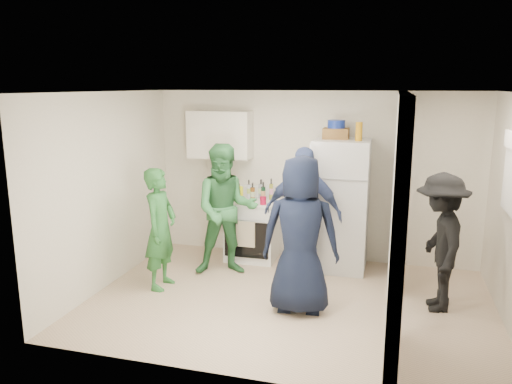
% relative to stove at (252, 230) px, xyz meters
% --- Properties ---
extents(floor, '(4.80, 4.80, 0.00)m').
position_rel_stove_xyz_m(floor, '(0.86, -1.37, -0.45)').
color(floor, '#C4AA8A').
rests_on(floor, ground).
extents(wall_back, '(4.80, 0.00, 4.80)m').
position_rel_stove_xyz_m(wall_back, '(0.86, 0.33, 0.80)').
color(wall_back, silver).
rests_on(wall_back, floor).
extents(wall_front, '(4.80, 0.00, 4.80)m').
position_rel_stove_xyz_m(wall_front, '(0.86, -3.07, 0.80)').
color(wall_front, silver).
rests_on(wall_front, floor).
extents(wall_left, '(0.00, 3.40, 3.40)m').
position_rel_stove_xyz_m(wall_left, '(-1.54, -1.37, 0.80)').
color(wall_left, silver).
rests_on(wall_left, floor).
extents(ceiling, '(4.80, 4.80, 0.00)m').
position_rel_stove_xyz_m(ceiling, '(0.86, -1.37, 2.05)').
color(ceiling, white).
rests_on(ceiling, wall_back).
extents(partition_pier_back, '(0.12, 1.20, 2.50)m').
position_rel_stove_xyz_m(partition_pier_back, '(2.06, -0.27, 0.80)').
color(partition_pier_back, silver).
rests_on(partition_pier_back, floor).
extents(partition_pier_front, '(0.12, 1.20, 2.50)m').
position_rel_stove_xyz_m(partition_pier_front, '(2.06, -2.47, 0.80)').
color(partition_pier_front, silver).
rests_on(partition_pier_front, floor).
extents(partition_header, '(0.12, 1.00, 0.40)m').
position_rel_stove_xyz_m(partition_header, '(2.06, -1.37, 1.85)').
color(partition_header, silver).
rests_on(partition_header, partition_pier_back).
extents(stove, '(0.75, 0.63, 0.90)m').
position_rel_stove_xyz_m(stove, '(0.00, 0.00, 0.00)').
color(stove, white).
rests_on(stove, floor).
extents(upper_cabinet, '(0.95, 0.34, 0.70)m').
position_rel_stove_xyz_m(upper_cabinet, '(-0.54, 0.15, 1.40)').
color(upper_cabinet, silver).
rests_on(upper_cabinet, wall_back).
extents(fridge, '(0.76, 0.74, 1.85)m').
position_rel_stove_xyz_m(fridge, '(1.30, -0.03, 0.47)').
color(fridge, silver).
rests_on(fridge, floor).
extents(wicker_basket, '(0.35, 0.25, 0.15)m').
position_rel_stove_xyz_m(wicker_basket, '(1.20, 0.02, 1.47)').
color(wicker_basket, brown).
rests_on(wicker_basket, fridge).
extents(blue_bowl, '(0.24, 0.24, 0.11)m').
position_rel_stove_xyz_m(blue_bowl, '(1.20, 0.02, 1.60)').
color(blue_bowl, navy).
rests_on(blue_bowl, wicker_basket).
extents(yellow_cup_stack_top, '(0.09, 0.09, 0.25)m').
position_rel_stove_xyz_m(yellow_cup_stack_top, '(1.52, -0.13, 1.52)').
color(yellow_cup_stack_top, orange).
rests_on(yellow_cup_stack_top, fridge).
extents(wall_clock, '(0.22, 0.02, 0.22)m').
position_rel_stove_xyz_m(wall_clock, '(0.91, 0.31, 1.25)').
color(wall_clock, white).
rests_on(wall_clock, wall_back).
extents(spice_shelf, '(0.35, 0.08, 0.03)m').
position_rel_stove_xyz_m(spice_shelf, '(0.86, 0.28, 0.90)').
color(spice_shelf, olive).
rests_on(spice_shelf, wall_back).
extents(yellow_cup_stack_stove, '(0.09, 0.09, 0.25)m').
position_rel_stove_xyz_m(yellow_cup_stack_stove, '(-0.12, -0.22, 0.57)').
color(yellow_cup_stack_stove, yellow).
rests_on(yellow_cup_stack_stove, stove).
extents(red_cup, '(0.09, 0.09, 0.12)m').
position_rel_stove_xyz_m(red_cup, '(0.22, -0.20, 0.51)').
color(red_cup, '#B10B2F').
rests_on(red_cup, stove).
extents(person_green_left, '(0.38, 0.58, 1.57)m').
position_rel_stove_xyz_m(person_green_left, '(-0.83, -1.35, 0.33)').
color(person_green_left, '#2D7035').
rests_on(person_green_left, floor).
extents(person_green_center, '(1.06, 0.94, 1.81)m').
position_rel_stove_xyz_m(person_green_center, '(-0.18, -0.66, 0.46)').
color(person_green_center, '#357944').
rests_on(person_green_center, floor).
extents(person_denim, '(1.08, 0.51, 1.80)m').
position_rel_stove_xyz_m(person_denim, '(0.86, -0.57, 0.45)').
color(person_denim, '#3D4F85').
rests_on(person_denim, floor).
extents(person_navy, '(0.95, 0.67, 1.83)m').
position_rel_stove_xyz_m(person_navy, '(1.02, -1.57, 0.46)').
color(person_navy, black).
rests_on(person_navy, floor).
extents(person_nook, '(0.69, 1.09, 1.62)m').
position_rel_stove_xyz_m(person_nook, '(2.55, -1.08, 0.36)').
color(person_nook, black).
rests_on(person_nook, floor).
extents(bottle_a, '(0.06, 0.06, 0.29)m').
position_rel_stove_xyz_m(bottle_a, '(-0.26, 0.12, 0.60)').
color(bottle_a, '#5F3913').
rests_on(bottle_a, stove).
extents(bottle_b, '(0.08, 0.08, 0.25)m').
position_rel_stove_xyz_m(bottle_b, '(-0.20, -0.06, 0.58)').
color(bottle_b, '#18481C').
rests_on(bottle_b, stove).
extents(bottle_c, '(0.06, 0.06, 0.28)m').
position_rel_stove_xyz_m(bottle_c, '(-0.10, 0.16, 0.59)').
color(bottle_c, silver).
rests_on(bottle_c, stove).
extents(bottle_d, '(0.07, 0.07, 0.28)m').
position_rel_stove_xyz_m(bottle_d, '(0.03, -0.07, 0.59)').
color(bottle_d, brown).
rests_on(bottle_d, stove).
extents(bottle_e, '(0.08, 0.08, 0.29)m').
position_rel_stove_xyz_m(bottle_e, '(0.08, 0.19, 0.59)').
color(bottle_e, '#9194A0').
rests_on(bottle_e, stove).
extents(bottle_f, '(0.06, 0.06, 0.28)m').
position_rel_stove_xyz_m(bottle_f, '(0.16, 0.03, 0.59)').
color(bottle_f, '#12331E').
rests_on(bottle_f, stove).
extents(bottle_g, '(0.06, 0.06, 0.32)m').
position_rel_stove_xyz_m(bottle_g, '(0.26, 0.13, 0.61)').
color(bottle_g, '#979A32').
rests_on(bottle_g, stove).
extents(bottle_h, '(0.07, 0.07, 0.25)m').
position_rel_stove_xyz_m(bottle_h, '(-0.30, -0.13, 0.58)').
color(bottle_h, '#A3A9AF').
rests_on(bottle_h, stove).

